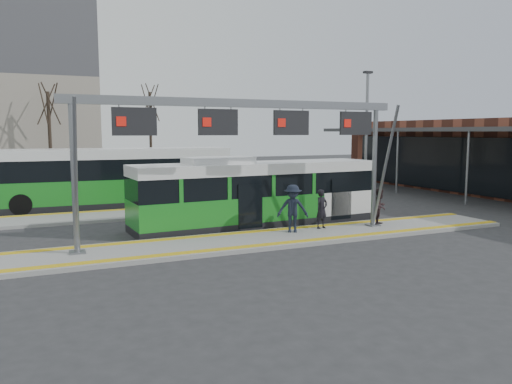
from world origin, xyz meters
TOP-DOWN VIEW (x-y plane):
  - ground at (0.00, 0.00)m, footprint 120.00×120.00m
  - platform_main at (0.00, 0.00)m, footprint 22.00×3.00m
  - platform_second at (-4.00, 8.00)m, footprint 20.00×3.00m
  - tactile_main at (0.00, 0.00)m, footprint 22.00×2.65m
  - tactile_second at (-4.00, 9.15)m, footprint 20.00×0.35m
  - gantry at (-0.35, 0.25)m, footprint 13.00×1.68m
  - hero_bus at (1.32, 3.20)m, footprint 11.34×3.00m
  - bg_bus_green at (-3.81, 11.41)m, footprint 13.06×3.26m
  - passenger_a at (3.18, 0.69)m, footprint 0.68×0.54m
  - passenger_b at (5.95, 0.43)m, footprint 0.94×0.86m
  - passenger_c at (1.68, 0.46)m, footprint 1.43×1.19m
  - tree_left at (-6.39, 27.86)m, footprint 1.40×1.40m
  - tree_mid at (3.44, 34.78)m, footprint 1.40×1.40m
  - lamp_east at (9.29, 6.06)m, footprint 0.50×0.25m

SIDE VIEW (x-z plane):
  - ground at x=0.00m, z-range 0.00..0.00m
  - platform_main at x=0.00m, z-range 0.00..0.15m
  - platform_second at x=-4.00m, z-range 0.00..0.15m
  - tactile_main at x=0.00m, z-range 0.15..0.17m
  - tactile_second at x=-4.00m, z-range 0.15..0.17m
  - passenger_b at x=5.95m, z-range 0.15..1.72m
  - passenger_a at x=3.18m, z-range 0.15..1.78m
  - passenger_c at x=1.68m, z-range 0.15..2.07m
  - hero_bus at x=1.32m, z-range -0.13..2.96m
  - bg_bus_green at x=-3.81m, z-range -0.02..3.22m
  - lamp_east at x=9.29m, z-range 0.24..7.70m
  - gantry at x=-0.35m, z-range 1.70..6.90m
  - tree_left at x=-6.39m, z-range 2.17..10.58m
  - tree_mid at x=3.44m, z-range 2.40..11.71m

